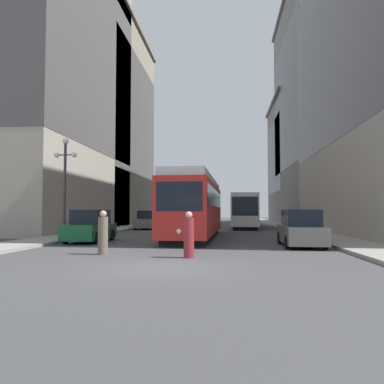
% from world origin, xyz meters
% --- Properties ---
extents(ground_plane, '(200.00, 200.00, 0.00)m').
position_xyz_m(ground_plane, '(0.00, 0.00, 0.00)').
color(ground_plane, '#424244').
extents(sidewalk_left, '(2.66, 120.00, 0.15)m').
position_xyz_m(sidewalk_left, '(-8.32, 40.00, 0.07)').
color(sidewalk_left, gray).
rests_on(sidewalk_left, ground).
extents(sidewalk_right, '(2.66, 120.00, 0.15)m').
position_xyz_m(sidewalk_right, '(8.32, 40.00, 0.07)').
color(sidewalk_right, gray).
rests_on(sidewalk_right, ground).
extents(streetcar, '(3.02, 14.51, 3.89)m').
position_xyz_m(streetcar, '(0.01, 13.20, 2.10)').
color(streetcar, black).
rests_on(streetcar, ground).
extents(transit_bus, '(2.97, 12.89, 3.45)m').
position_xyz_m(transit_bus, '(3.86, 28.74, 1.95)').
color(transit_bus, black).
rests_on(transit_bus, ground).
extents(parked_car_left_near, '(1.92, 4.22, 1.82)m').
position_xyz_m(parked_car_left_near, '(-5.69, 9.31, 0.84)').
color(parked_car_left_near, black).
rests_on(parked_car_left_near, ground).
extents(parked_car_left_mid, '(2.03, 4.33, 1.82)m').
position_xyz_m(parked_car_left_mid, '(-5.69, 24.95, 0.84)').
color(parked_car_left_mid, black).
rests_on(parked_car_left_mid, ground).
extents(parked_car_right_far, '(1.96, 4.74, 1.82)m').
position_xyz_m(parked_car_right_far, '(5.69, 7.67, 0.84)').
color(parked_car_right_far, black).
rests_on(parked_car_right_far, ground).
extents(pedestrian_crossing_near, '(0.39, 0.39, 1.73)m').
position_xyz_m(pedestrian_crossing_near, '(0.62, 2.53, 0.81)').
color(pedestrian_crossing_near, maroon).
rests_on(pedestrian_crossing_near, ground).
extents(pedestrian_crossing_far, '(0.40, 0.40, 1.77)m').
position_xyz_m(pedestrian_crossing_far, '(-2.93, 3.30, 0.82)').
color(pedestrian_crossing_far, '#6B5B4C').
rests_on(pedestrian_crossing_far, ground).
extents(lamp_post_left_near, '(1.41, 0.36, 5.99)m').
position_xyz_m(lamp_post_left_near, '(-7.59, 10.09, 4.04)').
color(lamp_post_left_near, '#333338').
rests_on(lamp_post_left_near, sidewalk_left).
extents(building_left_corner, '(11.59, 22.29, 29.34)m').
position_xyz_m(building_left_corner, '(-15.15, 22.26, 15.13)').
color(building_left_corner, '#A89E8E').
rests_on(building_left_corner, ground).
extents(building_left_midblock, '(10.84, 21.57, 26.56)m').
position_xyz_m(building_left_midblock, '(-14.77, 37.35, 13.69)').
color(building_left_midblock, gray).
rests_on(building_left_midblock, ground).
extents(building_right_corner, '(14.68, 16.73, 19.64)m').
position_xyz_m(building_right_corner, '(16.69, 50.65, 10.09)').
color(building_right_corner, gray).
rests_on(building_right_corner, ground).
extents(building_right_midblock, '(14.63, 21.31, 29.31)m').
position_xyz_m(building_right_midblock, '(16.66, 37.87, 15.11)').
color(building_right_midblock, gray).
rests_on(building_right_midblock, ground).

